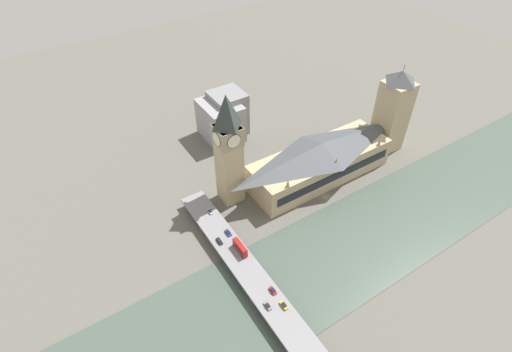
{
  "coord_description": "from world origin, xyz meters",
  "views": [
    {
      "loc": [
        -116.37,
        122.79,
        162.2
      ],
      "look_at": [
        21.94,
        33.96,
        16.29
      ],
      "focal_mm": 28.0,
      "sensor_mm": 36.0,
      "label": 1
    }
  ],
  "objects_px": {
    "car_southbound_extra": "(228,233)",
    "road_bridge": "(262,291)",
    "parliament_hall": "(320,160)",
    "victoria_tower": "(393,111)",
    "car_northbound_lead": "(284,305)",
    "car_southbound_tail": "(210,211)",
    "car_southbound_lead": "(219,241)",
    "car_northbound_tail": "(273,291)",
    "clock_tower": "(228,148)",
    "double_decker_bus_lead": "(240,247)",
    "car_northbound_mid": "(268,306)"
  },
  "relations": [
    {
      "from": "car_southbound_extra",
      "to": "road_bridge",
      "type": "bearing_deg",
      "value": 174.82
    },
    {
      "from": "double_decker_bus_lead",
      "to": "car_northbound_tail",
      "type": "height_order",
      "value": "double_decker_bus_lead"
    },
    {
      "from": "car_northbound_lead",
      "to": "car_southbound_tail",
      "type": "xyz_separation_m",
      "value": [
        66.38,
        0.8,
        -0.06
      ]
    },
    {
      "from": "victoria_tower",
      "to": "clock_tower",
      "type": "bearing_deg",
      "value": 83.45
    },
    {
      "from": "victoria_tower",
      "to": "car_southbound_extra",
      "type": "height_order",
      "value": "victoria_tower"
    },
    {
      "from": "car_southbound_lead",
      "to": "car_southbound_extra",
      "type": "distance_m",
      "value": 6.77
    },
    {
      "from": "victoria_tower",
      "to": "car_southbound_tail",
      "type": "bearing_deg",
      "value": 88.4
    },
    {
      "from": "car_southbound_lead",
      "to": "victoria_tower",
      "type": "bearing_deg",
      "value": -82.83
    },
    {
      "from": "car_northbound_lead",
      "to": "car_northbound_tail",
      "type": "xyz_separation_m",
      "value": [
        8.52,
        -0.12,
        0.01
      ]
    },
    {
      "from": "parliament_hall",
      "to": "car_northbound_mid",
      "type": "xyz_separation_m",
      "value": [
        -59.18,
        77.33,
        -5.97
      ]
    },
    {
      "from": "clock_tower",
      "to": "car_southbound_lead",
      "type": "relative_size",
      "value": 14.22
    },
    {
      "from": "clock_tower",
      "to": "victoria_tower",
      "type": "relative_size",
      "value": 1.15
    },
    {
      "from": "double_decker_bus_lead",
      "to": "car_southbound_tail",
      "type": "height_order",
      "value": "double_decker_bus_lead"
    },
    {
      "from": "car_northbound_mid",
      "to": "car_northbound_tail",
      "type": "relative_size",
      "value": 1.0
    },
    {
      "from": "road_bridge",
      "to": "car_southbound_tail",
      "type": "xyz_separation_m",
      "value": [
        54.45,
        -2.5,
        1.75
      ]
    },
    {
      "from": "parliament_hall",
      "to": "road_bridge",
      "type": "height_order",
      "value": "parliament_hall"
    },
    {
      "from": "parliament_hall",
      "to": "car_southbound_lead",
      "type": "height_order",
      "value": "parliament_hall"
    },
    {
      "from": "clock_tower",
      "to": "double_decker_bus_lead",
      "type": "relative_size",
      "value": 6.5
    },
    {
      "from": "victoria_tower",
      "to": "road_bridge",
      "type": "distance_m",
      "value": 142.29
    },
    {
      "from": "victoria_tower",
      "to": "road_bridge",
      "type": "xyz_separation_m",
      "value": [
        -50.86,
        130.98,
        -22.44
      ]
    },
    {
      "from": "double_decker_bus_lead",
      "to": "car_northbound_tail",
      "type": "bearing_deg",
      "value": -178.72
    },
    {
      "from": "car_northbound_mid",
      "to": "clock_tower",
      "type": "bearing_deg",
      "value": -17.93
    },
    {
      "from": "car_northbound_lead",
      "to": "car_southbound_tail",
      "type": "relative_size",
      "value": 1.12
    },
    {
      "from": "car_southbound_extra",
      "to": "car_northbound_tail",
      "type": "bearing_deg",
      "value": -179.82
    },
    {
      "from": "car_southbound_tail",
      "to": "car_southbound_extra",
      "type": "distance_m",
      "value": 18.1
    },
    {
      "from": "clock_tower",
      "to": "double_decker_bus_lead",
      "type": "bearing_deg",
      "value": 155.97
    },
    {
      "from": "car_southbound_lead",
      "to": "car_southbound_extra",
      "type": "height_order",
      "value": "car_southbound_extra"
    },
    {
      "from": "car_southbound_tail",
      "to": "parliament_hall",
      "type": "bearing_deg",
      "value": -92.89
    },
    {
      "from": "car_northbound_mid",
      "to": "road_bridge",
      "type": "bearing_deg",
      "value": -17.83
    },
    {
      "from": "victoria_tower",
      "to": "car_southbound_lead",
      "type": "height_order",
      "value": "victoria_tower"
    },
    {
      "from": "victoria_tower",
      "to": "car_southbound_lead",
      "type": "relative_size",
      "value": 12.33
    },
    {
      "from": "victoria_tower",
      "to": "car_northbound_tail",
      "type": "distance_m",
      "value": 140.15
    },
    {
      "from": "clock_tower",
      "to": "car_northbound_lead",
      "type": "bearing_deg",
      "value": 167.11
    },
    {
      "from": "car_southbound_lead",
      "to": "double_decker_bus_lead",
      "type": "bearing_deg",
      "value": -150.33
    },
    {
      "from": "parliament_hall",
      "to": "car_northbound_lead",
      "type": "xyz_separation_m",
      "value": [
        -62.74,
        71.34,
        -5.93
      ]
    },
    {
      "from": "road_bridge",
      "to": "car_southbound_tail",
      "type": "bearing_deg",
      "value": -2.63
    },
    {
      "from": "victoria_tower",
      "to": "double_decker_bus_lead",
      "type": "height_order",
      "value": "victoria_tower"
    },
    {
      "from": "road_bridge",
      "to": "car_southbound_extra",
      "type": "relative_size",
      "value": 31.65
    },
    {
      "from": "car_southbound_tail",
      "to": "car_northbound_mid",
      "type": "bearing_deg",
      "value": 175.28
    },
    {
      "from": "double_decker_bus_lead",
      "to": "car_northbound_tail",
      "type": "distance_m",
      "value": 27.2
    },
    {
      "from": "car_northbound_tail",
      "to": "car_southbound_tail",
      "type": "relative_size",
      "value": 1.04
    },
    {
      "from": "parliament_hall",
      "to": "car_northbound_tail",
      "type": "bearing_deg",
      "value": 127.28
    },
    {
      "from": "parliament_hall",
      "to": "victoria_tower",
      "type": "distance_m",
      "value": 58.23
    },
    {
      "from": "car_northbound_tail",
      "to": "car_southbound_tail",
      "type": "bearing_deg",
      "value": 0.91
    },
    {
      "from": "clock_tower",
      "to": "road_bridge",
      "type": "bearing_deg",
      "value": 162.06
    },
    {
      "from": "car_northbound_tail",
      "to": "car_southbound_extra",
      "type": "xyz_separation_m",
      "value": [
        39.78,
        0.13,
        -0.02
      ]
    },
    {
      "from": "road_bridge",
      "to": "car_northbound_mid",
      "type": "relative_size",
      "value": 34.05
    },
    {
      "from": "car_southbound_extra",
      "to": "double_decker_bus_lead",
      "type": "bearing_deg",
      "value": 177.83
    },
    {
      "from": "double_decker_bus_lead",
      "to": "car_northbound_mid",
      "type": "bearing_deg",
      "value": 170.26
    },
    {
      "from": "double_decker_bus_lead",
      "to": "road_bridge",
      "type": "bearing_deg",
      "value": 173.23
    }
  ]
}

